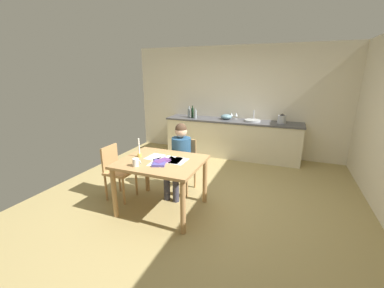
# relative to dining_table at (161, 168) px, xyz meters

# --- Properties ---
(ground_plane) EXTENTS (5.20, 5.20, 0.04)m
(ground_plane) POSITION_rel_dining_table_xyz_m (0.41, 0.54, -0.68)
(ground_plane) COLOR tan
(wall_back) EXTENTS (5.20, 0.12, 2.60)m
(wall_back) POSITION_rel_dining_table_xyz_m (0.41, 3.14, 0.64)
(wall_back) COLOR silver
(wall_back) RESTS_ON ground
(kitchen_counter) EXTENTS (3.20, 0.64, 0.90)m
(kitchen_counter) POSITION_rel_dining_table_xyz_m (0.41, 2.78, -0.21)
(kitchen_counter) COLOR beige
(kitchen_counter) RESTS_ON ground
(dining_table) EXTENTS (1.17, 0.98, 0.77)m
(dining_table) POSITION_rel_dining_table_xyz_m (0.00, 0.00, 0.00)
(dining_table) COLOR tan
(dining_table) RESTS_ON ground
(chair_at_table) EXTENTS (0.41, 0.41, 0.88)m
(chair_at_table) POSITION_rel_dining_table_xyz_m (0.03, 0.73, -0.16)
(chair_at_table) COLOR tan
(chair_at_table) RESTS_ON ground
(person_seated) EXTENTS (0.33, 0.60, 1.19)m
(person_seated) POSITION_rel_dining_table_xyz_m (0.03, 0.58, 0.02)
(person_seated) COLOR navy
(person_seated) RESTS_ON ground
(chair_side_empty) EXTENTS (0.40, 0.40, 0.87)m
(chair_side_empty) POSITION_rel_dining_table_xyz_m (-0.84, 0.06, -0.17)
(chair_side_empty) COLOR tan
(chair_side_empty) RESTS_ON ground
(coffee_mug) EXTENTS (0.13, 0.09, 0.11)m
(coffee_mug) POSITION_rel_dining_table_xyz_m (-0.21, -0.32, 0.17)
(coffee_mug) COLOR white
(coffee_mug) RESTS_ON dining_table
(candlestick) EXTENTS (0.06, 0.06, 0.28)m
(candlestick) POSITION_rel_dining_table_xyz_m (-0.38, 0.03, 0.19)
(candlestick) COLOR gold
(candlestick) RESTS_ON dining_table
(book_magazine) EXTENTS (0.19, 0.26, 0.03)m
(book_magazine) POSITION_rel_dining_table_xyz_m (0.05, -0.06, 0.13)
(book_magazine) COLOR #64387D
(book_magazine) RESTS_ON dining_table
(book_cookery) EXTENTS (0.24, 0.29, 0.03)m
(book_cookery) POSITION_rel_dining_table_xyz_m (0.04, -0.13, 0.13)
(book_cookery) COLOR #4C459B
(book_cookery) RESTS_ON dining_table
(paper_letter) EXTENTS (0.33, 0.36, 0.00)m
(paper_letter) POSITION_rel_dining_table_xyz_m (0.02, 0.07, 0.11)
(paper_letter) COLOR white
(paper_letter) RESTS_ON dining_table
(paper_bill) EXTENTS (0.24, 0.32, 0.00)m
(paper_bill) POSITION_rel_dining_table_xyz_m (0.00, -0.11, 0.11)
(paper_bill) COLOR white
(paper_bill) RESTS_ON dining_table
(paper_envelope) EXTENTS (0.23, 0.31, 0.00)m
(paper_envelope) POSITION_rel_dining_table_xyz_m (0.16, 0.08, 0.11)
(paper_envelope) COLOR white
(paper_envelope) RESTS_ON dining_table
(paper_receipt) EXTENTS (0.23, 0.31, 0.00)m
(paper_receipt) POSITION_rel_dining_table_xyz_m (-0.16, 0.10, 0.11)
(paper_receipt) COLOR white
(paper_receipt) RESTS_ON dining_table
(paper_notice) EXTENTS (0.22, 0.30, 0.00)m
(paper_notice) POSITION_rel_dining_table_xyz_m (0.24, 0.07, 0.11)
(paper_notice) COLOR white
(paper_notice) RESTS_ON dining_table
(sink_unit) EXTENTS (0.36, 0.36, 0.24)m
(sink_unit) POSITION_rel_dining_table_xyz_m (0.88, 2.78, 0.26)
(sink_unit) COLOR #B2B7BC
(sink_unit) RESTS_ON kitchen_counter
(bottle_oil) EXTENTS (0.07, 0.07, 0.27)m
(bottle_oil) POSITION_rel_dining_table_xyz_m (-0.69, 2.78, 0.36)
(bottle_oil) COLOR #8C999E
(bottle_oil) RESTS_ON kitchen_counter
(bottle_vinegar) EXTENTS (0.06, 0.06, 0.30)m
(bottle_vinegar) POSITION_rel_dining_table_xyz_m (-0.59, 2.73, 0.36)
(bottle_vinegar) COLOR black
(bottle_vinegar) RESTS_ON kitchen_counter
(bottle_wine_red) EXTENTS (0.07, 0.07, 0.24)m
(bottle_wine_red) POSITION_rel_dining_table_xyz_m (-0.49, 2.68, 0.34)
(bottle_wine_red) COLOR #8C999E
(bottle_wine_red) RESTS_ON kitchen_counter
(mixing_bowl) EXTENTS (0.27, 0.27, 0.12)m
(mixing_bowl) POSITION_rel_dining_table_xyz_m (0.25, 2.82, 0.30)
(mixing_bowl) COLOR #668C99
(mixing_bowl) RESTS_ON kitchen_counter
(stovetop_kettle) EXTENTS (0.18, 0.18, 0.22)m
(stovetop_kettle) POSITION_rel_dining_table_xyz_m (1.51, 2.78, 0.34)
(stovetop_kettle) COLOR #B7BABF
(stovetop_kettle) RESTS_ON kitchen_counter
(wine_glass_near_sink) EXTENTS (0.07, 0.07, 0.15)m
(wine_glass_near_sink) POSITION_rel_dining_table_xyz_m (0.47, 2.93, 0.35)
(wine_glass_near_sink) COLOR silver
(wine_glass_near_sink) RESTS_ON kitchen_counter
(wine_glass_by_kettle) EXTENTS (0.07, 0.07, 0.15)m
(wine_glass_by_kettle) POSITION_rel_dining_table_xyz_m (0.35, 2.93, 0.35)
(wine_glass_by_kettle) COLOR silver
(wine_glass_by_kettle) RESTS_ON kitchen_counter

